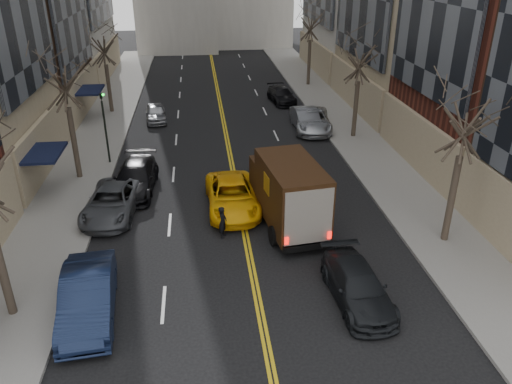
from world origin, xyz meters
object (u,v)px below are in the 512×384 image
(observer_sedan, at_px, (358,286))
(taxi, at_px, (232,196))
(ups_truck, at_px, (288,193))
(pedestrian, at_px, (223,222))

(observer_sedan, distance_m, taxi, 8.86)
(ups_truck, height_order, taxi, ups_truck)
(ups_truck, height_order, pedestrian, ups_truck)
(taxi, distance_m, pedestrian, 2.74)
(observer_sedan, height_order, pedestrian, pedestrian)
(observer_sedan, bearing_deg, ups_truck, 101.45)
(taxi, relative_size, pedestrian, 3.49)
(observer_sedan, xyz_separation_m, pedestrian, (-4.67, 5.20, 0.10))
(ups_truck, height_order, observer_sedan, ups_truck)
(taxi, xyz_separation_m, pedestrian, (-0.62, -2.67, 0.02))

